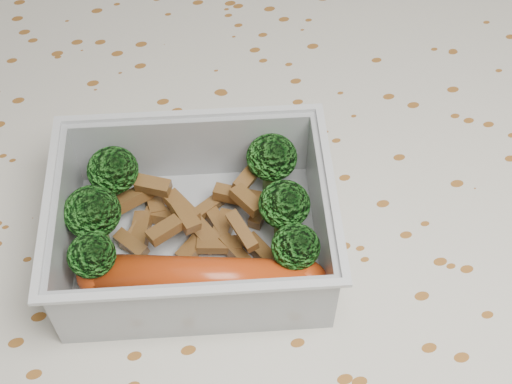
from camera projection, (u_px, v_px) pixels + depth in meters
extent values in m
cube|color=brown|center=(270.00, 240.00, 0.51)|extent=(1.40, 0.90, 0.04)
cube|color=silver|center=(270.00, 223.00, 0.50)|extent=(1.46, 0.96, 0.01)
cube|color=silver|center=(197.00, 247.00, 0.48)|extent=(0.19, 0.16, 0.00)
cube|color=silver|center=(192.00, 148.00, 0.49)|extent=(0.17, 0.04, 0.06)
cube|color=silver|center=(195.00, 309.00, 0.42)|extent=(0.17, 0.04, 0.06)
cube|color=silver|center=(321.00, 215.00, 0.46)|extent=(0.03, 0.12, 0.06)
cube|color=silver|center=(65.00, 229.00, 0.45)|extent=(0.03, 0.12, 0.06)
cube|color=silver|center=(189.00, 114.00, 0.47)|extent=(0.18, 0.04, 0.00)
cube|color=silver|center=(192.00, 292.00, 0.39)|extent=(0.18, 0.04, 0.00)
cube|color=silver|center=(332.00, 187.00, 0.43)|extent=(0.03, 0.13, 0.00)
cube|color=silver|center=(47.00, 202.00, 0.43)|extent=(0.03, 0.13, 0.00)
cylinder|color=#608C3F|center=(118.00, 191.00, 0.49)|extent=(0.01, 0.01, 0.02)
ellipsoid|color=#307D25|center=(113.00, 170.00, 0.47)|extent=(0.03, 0.03, 0.03)
cylinder|color=#608C3F|center=(271.00, 179.00, 0.50)|extent=(0.01, 0.01, 0.02)
ellipsoid|color=#307D25|center=(272.00, 157.00, 0.48)|extent=(0.03, 0.03, 0.03)
cylinder|color=#608C3F|center=(99.00, 233.00, 0.47)|extent=(0.01, 0.01, 0.02)
ellipsoid|color=#307D25|center=(92.00, 212.00, 0.45)|extent=(0.04, 0.04, 0.03)
cylinder|color=#608C3F|center=(283.00, 225.00, 0.47)|extent=(0.01, 0.01, 0.02)
ellipsoid|color=#307D25|center=(284.00, 204.00, 0.45)|extent=(0.03, 0.03, 0.03)
cylinder|color=#608C3F|center=(98.00, 275.00, 0.45)|extent=(0.01, 0.01, 0.03)
ellipsoid|color=#307D25|center=(92.00, 255.00, 0.43)|extent=(0.03, 0.03, 0.03)
cylinder|color=#608C3F|center=(294.00, 266.00, 0.45)|extent=(0.01, 0.01, 0.03)
ellipsoid|color=#307D25|center=(296.00, 247.00, 0.43)|extent=(0.03, 0.03, 0.03)
cube|color=brown|center=(261.00, 251.00, 0.47)|extent=(0.02, 0.03, 0.01)
cube|color=brown|center=(141.00, 230.00, 0.48)|extent=(0.02, 0.03, 0.01)
cube|color=brown|center=(259.00, 214.00, 0.49)|extent=(0.02, 0.02, 0.01)
cube|color=brown|center=(194.00, 247.00, 0.47)|extent=(0.03, 0.02, 0.01)
cube|color=brown|center=(167.00, 216.00, 0.48)|extent=(0.03, 0.02, 0.01)
cube|color=brown|center=(247.00, 178.00, 0.48)|extent=(0.02, 0.02, 0.01)
cube|color=brown|center=(247.00, 200.00, 0.47)|extent=(0.02, 0.03, 0.01)
cube|color=brown|center=(204.00, 234.00, 0.47)|extent=(0.02, 0.03, 0.01)
cube|color=brown|center=(235.00, 252.00, 0.47)|extent=(0.02, 0.03, 0.01)
cube|color=brown|center=(230.00, 194.00, 0.48)|extent=(0.02, 0.02, 0.01)
cube|color=brown|center=(153.00, 198.00, 0.49)|extent=(0.01, 0.03, 0.01)
cube|color=brown|center=(220.00, 245.00, 0.47)|extent=(0.03, 0.02, 0.01)
cube|color=brown|center=(153.00, 186.00, 0.48)|extent=(0.03, 0.02, 0.01)
cube|color=brown|center=(212.00, 204.00, 0.49)|extent=(0.03, 0.02, 0.01)
cube|color=brown|center=(131.00, 244.00, 0.47)|extent=(0.02, 0.03, 0.01)
cube|color=brown|center=(224.00, 226.00, 0.48)|extent=(0.02, 0.03, 0.01)
cube|color=brown|center=(242.00, 231.00, 0.45)|extent=(0.02, 0.03, 0.01)
cube|color=brown|center=(165.00, 230.00, 0.45)|extent=(0.03, 0.02, 0.01)
cube|color=brown|center=(216.00, 220.00, 0.48)|extent=(0.01, 0.02, 0.01)
cube|color=brown|center=(186.00, 217.00, 0.46)|extent=(0.02, 0.03, 0.01)
cube|color=brown|center=(182.00, 208.00, 0.47)|extent=(0.02, 0.03, 0.01)
cube|color=brown|center=(245.00, 196.00, 0.49)|extent=(0.03, 0.02, 0.01)
cube|color=brown|center=(135.00, 237.00, 0.47)|extent=(0.02, 0.02, 0.01)
cube|color=brown|center=(133.00, 198.00, 0.48)|extent=(0.03, 0.02, 0.01)
cylinder|color=#B53810|center=(202.00, 279.00, 0.44)|extent=(0.13, 0.06, 0.03)
sphere|color=#B53810|center=(306.00, 282.00, 0.44)|extent=(0.03, 0.03, 0.03)
sphere|color=#B53810|center=(99.00, 275.00, 0.44)|extent=(0.03, 0.03, 0.03)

